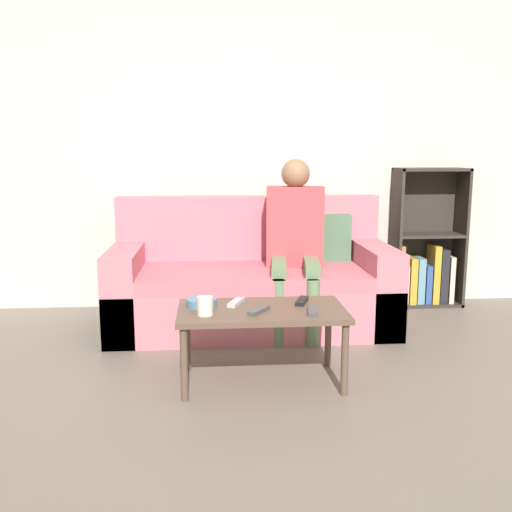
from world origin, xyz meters
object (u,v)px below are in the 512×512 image
Objects in this scene: tv_remote_0 at (302,301)px; tv_remote_2 at (313,310)px; coffee_table at (262,317)px; person_adult at (295,232)px; cup_near at (205,306)px; couch at (252,285)px; tv_remote_3 at (236,302)px; snack_bowl at (202,302)px; tv_remote_1 at (259,310)px; bookshelf at (425,254)px.

tv_remote_0 is 0.21m from tv_remote_2.
tv_remote_0 is (0.24, 0.10, 0.06)m from coffee_table.
person_adult is 1.30m from cup_near.
person_adult is 7.04× the size of tv_remote_0.
person_adult is at bearing -15.26° from couch.
tv_remote_3 is 1.04× the size of snack_bowl.
tv_remote_1 and tv_remote_3 have the same top height.
tv_remote_0 and tv_remote_1 have the same top height.
tv_remote_2 is 0.63m from snack_bowl.
person_adult is at bearing -154.33° from bookshelf.
couch is at bearing 88.60° from coffee_table.
tv_remote_0 is 0.38m from tv_remote_3.
couch is 1.21m from tv_remote_2.
person_adult is 0.94m from tv_remote_0.
couch is at bearing 122.66° from tv_remote_1.
tv_remote_2 is at bearing -78.40° from couch.
snack_bowl reaches higher than tv_remote_2.
coffee_table is at bearing -14.30° from tv_remote_3.
tv_remote_0 is at bearing 3.03° from snack_bowl.
bookshelf is 1.37m from person_adult.
coffee_table is at bearing -101.32° from person_adult.
cup_near is 0.27m from tv_remote_3.
coffee_table is (-0.03, -1.08, 0.07)m from couch.
couch is at bearing -161.84° from bookshelf.
cup_near is at bearing -162.07° from coffee_table.
coffee_table is 5.31× the size of tv_remote_3.
bookshelf is at bearing 38.79° from snack_bowl.
coffee_table is 1.11m from person_adult.
person_adult is 7.07× the size of tv_remote_3.
bookshelf is at bearing 45.75° from coffee_table.
tv_remote_0 is at bearing -131.28° from bookshelf.
cup_near reaches higher than tv_remote_0.
person_adult reaches higher than coffee_table.
couch is 11.65× the size of tv_remote_2.
couch reaches higher than tv_remote_1.
bookshelf is at bearing 18.16° from couch.
bookshelf is at bearing 63.38° from tv_remote_3.
couch is 20.42× the size of cup_near.
coffee_table is 5.31× the size of tv_remote_2.
bookshelf is 0.93× the size of person_adult.
tv_remote_1 is 0.95× the size of tv_remote_2.
person_adult reaches higher than tv_remote_3.
couch is at bearing 102.43° from tv_remote_3.
tv_remote_3 is at bearing 8.25° from snack_bowl.
couch reaches higher than coffee_table.
couch is 1.08m from snack_bowl.
tv_remote_0 is 1.04× the size of snack_bowl.
tv_remote_0 is 0.58m from snack_bowl.
cup_near is 0.57× the size of tv_remote_2.
tv_remote_3 is at bearing 158.85° from tv_remote_1.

